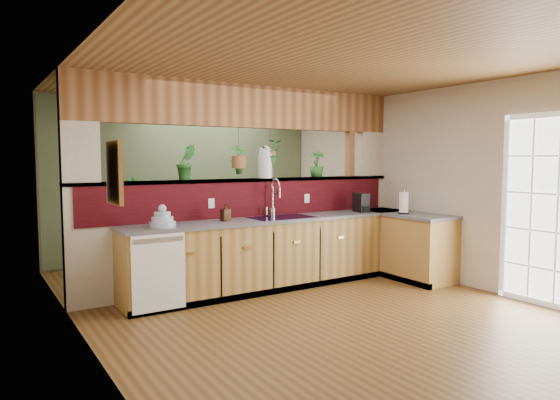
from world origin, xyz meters
TOP-DOWN VIEW (x-y plane):
  - ground at (0.00, 0.00)m, footprint 4.60×7.00m
  - ceiling at (0.00, 0.00)m, footprint 4.60×7.00m
  - wall_back at (0.00, 3.50)m, footprint 4.60×0.02m
  - wall_left at (-2.30, 0.00)m, footprint 0.02×7.00m
  - wall_right at (2.30, 0.00)m, footprint 0.02×7.00m
  - pass_through_partition at (0.03, 1.35)m, footprint 4.60×0.21m
  - pass_through_ledge at (0.00, 1.35)m, footprint 4.60×0.21m
  - header_beam at (0.00, 1.35)m, footprint 4.60×0.15m
  - sage_backwall at (0.00, 3.48)m, footprint 4.55×0.02m
  - countertop at (0.84, 0.87)m, footprint 4.14×1.52m
  - dishwasher at (-1.48, 0.66)m, footprint 0.58×0.03m
  - navy_sink at (0.25, 0.98)m, footprint 0.82×0.50m
  - french_door at (2.27, -1.30)m, footprint 0.06×1.02m
  - framed_print at (-2.27, -0.80)m, footprint 0.04×0.35m
  - faucet at (0.24, 1.13)m, footprint 0.21×0.22m
  - dish_stack at (-1.36, 0.87)m, footprint 0.29×0.29m
  - soap_dispenser at (-0.53, 1.01)m, footprint 0.10×0.11m
  - coffee_maker at (1.55, 0.91)m, footprint 0.14×0.24m
  - paper_towel at (1.88, 0.42)m, footprint 0.15×0.15m
  - glass_jar at (0.23, 1.35)m, footprint 0.19×0.19m
  - ledge_plant_left at (-0.88, 1.35)m, footprint 0.25×0.20m
  - ledge_plant_right at (1.09, 1.35)m, footprint 0.28×0.28m
  - hanging_plant_a at (-0.16, 1.35)m, footprint 0.22×0.18m
  - hanging_plant_b at (0.30, 1.35)m, footprint 0.38×0.35m
  - shelving_console at (-0.55, 3.25)m, footprint 1.37×0.73m
  - shelf_plant_a at (-0.98, 3.25)m, footprint 0.27×0.22m
  - shelf_plant_b at (-0.13, 3.25)m, footprint 0.29×0.29m
  - floor_plant at (1.05, 2.58)m, footprint 0.68×0.59m

SIDE VIEW (x-z plane):
  - ground at x=0.00m, z-range -0.01..0.01m
  - floor_plant at x=1.05m, z-range 0.00..0.74m
  - countertop at x=0.84m, z-range 0.00..0.90m
  - dishwasher at x=-1.48m, z-range 0.05..0.87m
  - shelving_console at x=-0.55m, z-range 0.06..0.94m
  - navy_sink at x=0.25m, z-range 0.73..0.91m
  - dish_stack at x=-1.36m, z-range 0.85..1.10m
  - soap_dispenser at x=-0.53m, z-range 0.90..1.11m
  - coffee_maker at x=1.55m, z-range 0.89..1.16m
  - paper_towel at x=1.88m, z-range 0.89..1.20m
  - french_door at x=2.27m, z-range -0.03..2.13m
  - shelf_plant_b at x=-0.13m, z-range 0.94..1.38m
  - shelf_plant_a at x=-0.98m, z-range 0.94..1.39m
  - faucet at x=0.24m, z-range 0.92..1.42m
  - pass_through_partition at x=0.03m, z-range -0.11..2.49m
  - wall_back at x=0.00m, z-range 0.00..2.60m
  - wall_left at x=-2.30m, z-range 0.00..2.60m
  - wall_right at x=2.30m, z-range 0.00..2.60m
  - sage_backwall at x=0.00m, z-range 0.02..2.58m
  - pass_through_ledge at x=0.00m, z-range 1.35..1.39m
  - framed_print at x=-2.27m, z-range 1.32..1.78m
  - ledge_plant_right at x=1.09m, z-range 1.39..1.76m
  - glass_jar at x=0.23m, z-range 1.39..1.82m
  - ledge_plant_left at x=-0.88m, z-range 1.39..1.83m
  - hanging_plant_a at x=-0.16m, z-range 1.51..2.03m
  - hanging_plant_b at x=0.30m, z-range 1.64..2.11m
  - header_beam at x=0.00m, z-range 2.05..2.60m
  - ceiling at x=0.00m, z-range 2.60..2.60m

